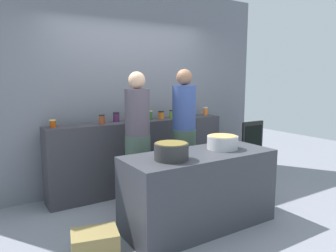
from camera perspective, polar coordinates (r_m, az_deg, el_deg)
The scene contains 19 objects.
ground at distance 3.98m, azimuth 2.79°, elevation -15.77°, with size 12.00×12.00×0.00m, color gray.
storefront_wall at distance 4.88m, azimuth -6.95°, elevation 6.89°, with size 4.80×0.12×3.00m, color slate.
display_shelf at distance 4.71m, azimuth -4.89°, elevation -5.26°, with size 2.70×0.36×1.03m, color #36353B.
prep_table at distance 3.60m, azimuth 5.63°, elevation -11.34°, with size 1.70×0.70×0.84m, color #34363D.
preserve_jar_0 at distance 4.21m, azimuth -20.01°, elevation 0.42°, with size 0.08×0.08×0.10m.
preserve_jar_1 at distance 4.33m, azimuth -11.81°, elevation 1.16°, with size 0.08×0.08×0.13m.
preserve_jar_2 at distance 4.51m, azimuth -9.29°, elevation 1.60°, with size 0.09×0.09×0.14m.
preserve_jar_3 at distance 4.51m, azimuth -6.83°, elevation 1.45°, with size 0.08×0.08×0.11m.
preserve_jar_4 at distance 4.67m, azimuth -3.24°, elevation 1.93°, with size 0.07×0.07×0.14m.
preserve_jar_5 at distance 4.79m, azimuth -1.24°, elevation 2.01°, with size 0.09×0.09×0.12m.
preserve_jar_6 at distance 4.88m, azimuth 0.72°, elevation 2.18°, with size 0.09×0.09×0.12m.
preserve_jar_7 at distance 5.13m, azimuth 4.62°, elevation 2.48°, with size 0.07×0.07×0.13m.
preserve_jar_8 at distance 5.28m, azimuth 6.74°, elevation 2.67°, with size 0.08×0.08×0.13m.
cooking_pot_left at distance 3.18m, azimuth 0.61°, elevation -4.59°, with size 0.35×0.35×0.17m.
cooking_pot_center at distance 3.71m, azimuth 9.77°, elevation -2.90°, with size 0.36×0.36×0.16m.
cook_with_tongs at distance 4.00m, azimuth -5.46°, elevation -3.70°, with size 0.32×0.32×1.72m.
cook_in_cap at distance 4.29m, azimuth 2.86°, elevation -2.58°, with size 0.33×0.33×1.76m.
bread_crate at distance 3.15m, azimuth -13.00°, elevation -20.26°, with size 0.42×0.31×0.27m, color olive.
chalkboard_sign at distance 5.36m, azimuth 14.87°, elevation -4.18°, with size 0.44×0.05×0.95m.
Camera 1 is at (-2.09, -2.96, 1.65)m, focal length 33.88 mm.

